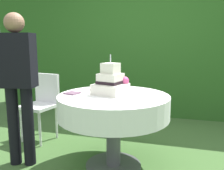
# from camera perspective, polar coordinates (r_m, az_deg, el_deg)

# --- Properties ---
(ground_plane) EXTENTS (20.00, 20.00, 0.00)m
(ground_plane) POSITION_cam_1_polar(r_m,az_deg,el_deg) (2.74, 0.34, -18.46)
(ground_plane) COLOR #3D602D
(foliage_hedge) EXTENTS (5.92, 0.46, 2.49)m
(foliage_hedge) POSITION_cam_1_polar(r_m,az_deg,el_deg) (4.53, 7.81, 9.03)
(foliage_hedge) COLOR #28561E
(foliage_hedge) RESTS_ON ground_plane
(cake_table) EXTENTS (1.15, 1.15, 0.78)m
(cake_table) POSITION_cam_1_polar(r_m,az_deg,el_deg) (2.50, 0.35, -5.32)
(cake_table) COLOR #4C4C51
(cake_table) RESTS_ON ground_plane
(wedding_cake) EXTENTS (0.37, 0.37, 0.41)m
(wedding_cake) POSITION_cam_1_polar(r_m,az_deg,el_deg) (2.50, -0.23, 0.51)
(wedding_cake) COLOR silver
(wedding_cake) RESTS_ON cake_table
(serving_plate_near) EXTENTS (0.12, 0.12, 0.01)m
(serving_plate_near) POSITION_cam_1_polar(r_m,az_deg,el_deg) (2.49, 9.60, -2.26)
(serving_plate_near) COLOR white
(serving_plate_near) RESTS_ON cake_table
(serving_plate_far) EXTENTS (0.14, 0.14, 0.01)m
(serving_plate_far) POSITION_cam_1_polar(r_m,az_deg,el_deg) (2.12, 0.94, -4.24)
(serving_plate_far) COLOR white
(serving_plate_far) RESTS_ON cake_table
(serving_plate_left) EXTENTS (0.11, 0.11, 0.01)m
(serving_plate_left) POSITION_cam_1_polar(r_m,az_deg,el_deg) (2.21, -5.11, -3.69)
(serving_plate_left) COLOR white
(serving_plate_left) RESTS_ON cake_table
(serving_plate_right) EXTENTS (0.12, 0.12, 0.01)m
(serving_plate_right) POSITION_cam_1_polar(r_m,az_deg,el_deg) (2.77, -4.37, -0.98)
(serving_plate_right) COLOR white
(serving_plate_right) RESTS_ON cake_table
(napkin_stack) EXTENTS (0.16, 0.16, 0.01)m
(napkin_stack) POSITION_cam_1_polar(r_m,az_deg,el_deg) (2.57, -9.37, -1.90)
(napkin_stack) COLOR #6B4C60
(napkin_stack) RESTS_ON cake_table
(garden_chair) EXTENTS (0.47, 0.47, 0.89)m
(garden_chair) POSITION_cam_1_polar(r_m,az_deg,el_deg) (3.42, -16.09, -3.40)
(garden_chair) COLOR white
(garden_chair) RESTS_ON ground_plane
(standing_person) EXTENTS (0.39, 0.27, 1.60)m
(standing_person) POSITION_cam_1_polar(r_m,az_deg,el_deg) (2.68, -21.31, 1.21)
(standing_person) COLOR black
(standing_person) RESTS_ON ground_plane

